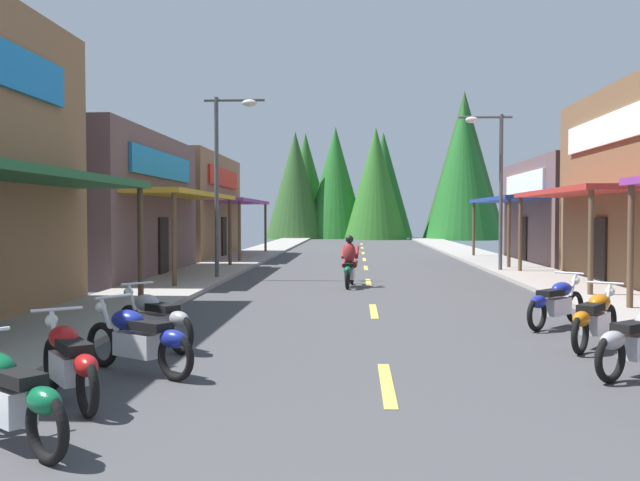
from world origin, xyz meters
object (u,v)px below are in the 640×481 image
motorcycle_parked_left_2 (139,338)px  rider_cruising_lead (350,265)px  streetlamp_left (225,161)px  motorcycle_parked_left_1 (69,360)px  motorcycle_parked_left_3 (155,318)px  motorcycle_parked_right_3 (556,302)px  motorcycle_parked_left_0 (6,395)px  motorcycle_parked_right_2 (595,318)px  streetlamp_right (493,170)px  motorcycle_parked_right_1 (640,339)px

motorcycle_parked_left_2 → rider_cruising_lead: size_ratio=0.87×
streetlamp_left → motorcycle_parked_left_2: 14.52m
motorcycle_parked_left_1 → motorcycle_parked_left_3: same height
motorcycle_parked_right_3 → motorcycle_parked_left_2: same height
motorcycle_parked_left_0 → motorcycle_parked_left_1: bearing=-51.1°
streetlamp_left → motorcycle_parked_left_0: streetlamp_left is taller
motorcycle_parked_right_3 → motorcycle_parked_left_0: 10.30m
streetlamp_left → motorcycle_parked_left_3: size_ratio=3.64×
motorcycle_parked_left_2 → rider_cruising_lead: (2.74, 12.03, 0.17)m
streetlamp_left → motorcycle_parked_right_2: streetlamp_left is taller
streetlamp_right → motorcycle_parked_left_1: size_ratio=3.36×
motorcycle_parked_left_1 → rider_cruising_lead: bearing=-49.7°
motorcycle_parked_right_1 → motorcycle_parked_left_0: (-7.04, -3.32, 0.00)m
streetlamp_right → motorcycle_parked_left_2: streetlamp_right is taller
motorcycle_parked_right_1 → motorcycle_parked_left_2: (-6.75, -0.26, 0.00)m
streetlamp_left → motorcycle_parked_right_3: streetlamp_left is taller
motorcycle_parked_right_1 → motorcycle_parked_left_0: same height
streetlamp_right → motorcycle_parked_right_1: 17.77m
motorcycle_parked_left_2 → rider_cruising_lead: 12.34m
motorcycle_parked_left_2 → motorcycle_parked_left_3: (-0.32, 1.87, 0.00)m
motorcycle_parked_left_3 → streetlamp_right: bearing=-76.4°
motorcycle_parked_left_2 → streetlamp_left: bearing=-51.5°
streetlamp_left → motorcycle_parked_right_1: size_ratio=3.55×
motorcycle_parked_left_0 → motorcycle_parked_left_2: (0.29, 3.06, 0.00)m
streetlamp_right → motorcycle_parked_left_0: (-8.36, -20.71, -3.40)m
streetlamp_left → rider_cruising_lead: size_ratio=2.84×
streetlamp_left → motorcycle_parked_left_0: size_ratio=3.44×
motorcycle_parked_left_1 → motorcycle_parked_left_0: bearing=145.1°
motorcycle_parked_right_3 → motorcycle_parked_left_1: size_ratio=0.92×
streetlamp_right → motorcycle_parked_right_2: streetlamp_right is taller
streetlamp_right → motorcycle_parked_left_0: bearing=-112.0°
streetlamp_left → motorcycle_parked_right_1: 16.37m
motorcycle_parked_right_2 → motorcycle_parked_left_2: (-6.81, -2.28, 0.00)m
motorcycle_parked_right_1 → motorcycle_parked_left_0: bearing=165.6°
streetlamp_left → motorcycle_parked_left_2: bearing=-84.3°
streetlamp_left → rider_cruising_lead: 5.66m
motorcycle_parked_right_1 → motorcycle_parked_left_2: same height
streetlamp_left → rider_cruising_lead: streetlamp_left is taller
motorcycle_parked_right_1 → motorcycle_parked_left_1: size_ratio=0.97×
motorcycle_parked_left_1 → rider_cruising_lead: (3.08, 13.52, 0.17)m
motorcycle_parked_right_2 → rider_cruising_lead: bearing=57.9°
motorcycle_parked_left_0 → motorcycle_parked_left_1: same height
streetlamp_right → motorcycle_parked_left_0: streetlamp_right is taller
streetlamp_left → streetlamp_right: 10.14m
streetlamp_left → motorcycle_parked_left_2: (1.41, -14.03, -3.47)m
motorcycle_parked_right_1 → motorcycle_parked_right_3: same height
motorcycle_parked_left_3 → rider_cruising_lead: rider_cruising_lead is taller
motorcycle_parked_right_1 → motorcycle_parked_right_2: bearing=48.5°
streetlamp_left → motorcycle_parked_right_1: bearing=-59.4°
motorcycle_parked_left_0 → motorcycle_parked_left_1: (-0.05, 1.57, 0.00)m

